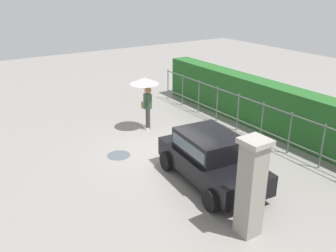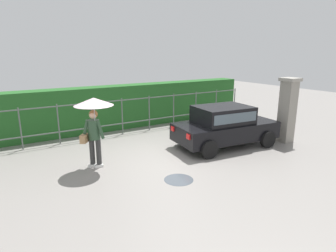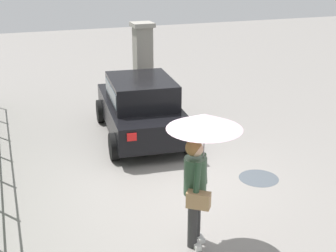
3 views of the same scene
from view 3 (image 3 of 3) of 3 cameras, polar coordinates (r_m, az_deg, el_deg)
ground_plane at (r=9.47m, az=0.67°, el=-6.13°), size 40.00×40.00×0.00m
car at (r=11.21m, az=-3.35°, el=2.57°), size 3.86×2.15×1.48m
pedestrian at (r=6.73m, az=4.09°, el=-2.41°), size 1.11×1.11×2.10m
gate_pillar at (r=13.53m, az=-3.08°, el=7.60°), size 0.60×0.60×2.42m
puddle_near at (r=9.55m, az=11.05°, el=-6.28°), size 0.80×0.80×0.00m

